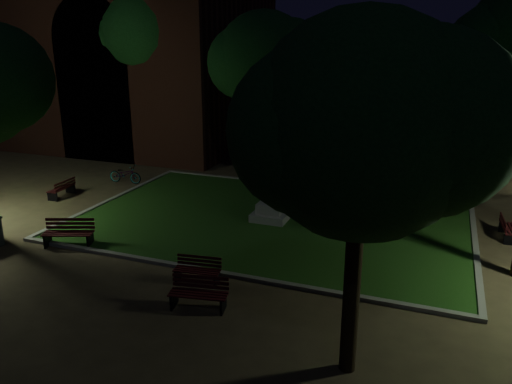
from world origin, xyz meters
The scene contains 18 objects.
ground centered at (0.00, 0.00, 0.00)m, with size 80.00×80.00×0.00m, color #4E3F28.
lawn centered at (0.00, 2.00, 0.04)m, with size 15.00×10.00×0.08m, color #234E17.
lawn_kerb centered at (0.00, 2.00, 0.06)m, with size 15.40×10.40×0.12m.
monument centered at (0.00, 2.00, 0.96)m, with size 1.40×1.40×3.20m.
building_main centered at (-15.86, 13.79, 7.38)m, with size 20.00×12.00×15.00m.
tree_north_wl centered at (-2.49, 8.24, 5.97)m, with size 6.02×4.91×8.43m.
tree_north_er centered at (4.27, 11.27, 5.84)m, with size 5.78×4.72×8.21m.
tree_se centered at (4.76, -6.29, 5.43)m, with size 5.50×4.49×7.68m.
tree_nw centered at (-10.04, 10.29, 7.40)m, with size 7.22×5.90×10.35m.
tree_far_north centered at (-2.34, 12.77, 5.42)m, with size 5.54×4.53×7.69m.
lamppost_nw centered at (-10.47, 8.71, 2.91)m, with size 1.18×0.28×4.12m.
bench_near_left centered at (0.38, -5.09, 0.41)m, with size 1.66×0.83×0.87m.
bench_near_right centered at (-0.36, -3.72, 0.36)m, with size 1.46×0.67×0.77m.
bench_west_near centered at (-5.88, -2.88, 0.45)m, with size 1.83×1.16×0.95m.
bench_left_side centered at (-10.06, 1.56, 0.38)m, with size 0.62×1.51×0.81m.
bench_right_side centered at (8.69, 3.32, 0.37)m, with size 0.59×1.45×0.78m.
bench_far_side centered at (2.34, 9.21, 0.46)m, with size 1.80×0.64×0.98m.
bicycle centered at (-8.72, 4.57, 0.46)m, with size 0.62×1.77×0.93m, color black.
Camera 1 is at (6.12, -15.84, 7.05)m, focal length 35.00 mm.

